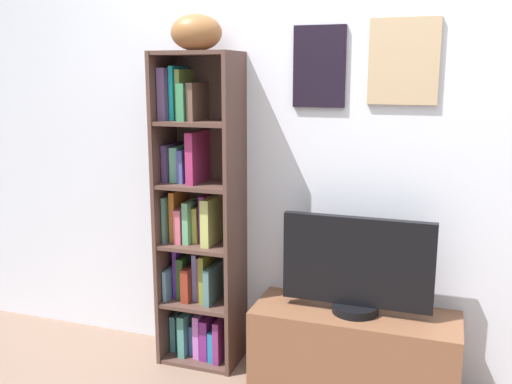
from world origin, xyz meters
The scene contains 5 objects.
back_wall centered at (0.00, 1.13, 1.20)m, with size 4.80×0.08×2.39m.
bookshelf centered at (-0.72, 0.99, 0.74)m, with size 0.41×0.28×1.61m.
football centered at (-0.69, 0.96, 1.70)m, with size 0.25×0.17×0.17m, color brown.
tv_stand centered at (0.13, 0.91, 0.20)m, with size 0.97×0.36×0.40m.
television centered at (0.13, 0.92, 0.63)m, with size 0.70×0.22×0.46m.
Camera 1 is at (0.50, -1.60, 1.50)m, focal length 39.70 mm.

